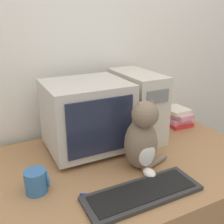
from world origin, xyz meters
name	(u,v)px	position (x,y,z in m)	size (l,w,h in m)	color
wall_back	(75,51)	(0.00, 0.95, 1.25)	(7.00, 0.05, 2.50)	silver
desk	(113,222)	(0.00, 0.44, 0.38)	(1.53, 0.89, 0.75)	#9E7047
crt_monitor	(87,116)	(-0.06, 0.64, 0.95)	(0.42, 0.38, 0.38)	#BCB7AD
computer_tower	(137,105)	(0.27, 0.67, 0.95)	(0.19, 0.41, 0.39)	beige
keyboard	(142,193)	(-0.01, 0.17, 0.76)	(0.50, 0.18, 0.02)	#2D2D2D
cat	(142,139)	(0.10, 0.34, 0.91)	(0.24, 0.21, 0.35)	#7A6651
book_stack	(176,116)	(0.61, 0.70, 0.81)	(0.16, 0.21, 0.12)	red
pen	(99,195)	(-0.17, 0.24, 0.76)	(0.14, 0.09, 0.01)	navy
mug	(36,181)	(-0.39, 0.38, 0.80)	(0.10, 0.09, 0.10)	#33669E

